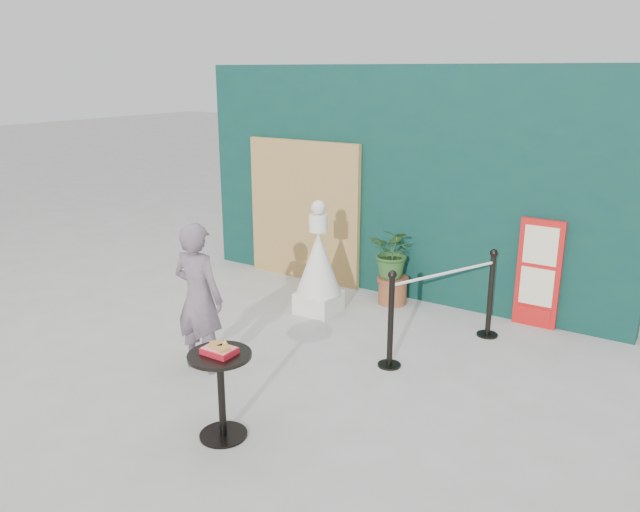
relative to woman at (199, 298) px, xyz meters
The scene contains 10 objects.
ground 1.01m from the woman, ahead, with size 60.00×60.00×0.00m, color #ADAAA5.
back_wall 3.31m from the woman, 78.36° to the left, with size 6.00×0.30×3.00m, color #0A2E2C.
bamboo_fence 3.05m from the woman, 104.25° to the left, with size 1.80×0.08×2.00m, color tan.
woman is the anchor object (origin of this frame).
menu_board 3.91m from the woman, 49.28° to the left, with size 0.50×0.07×1.30m.
statue 1.95m from the woman, 85.35° to the left, with size 0.56×0.56×1.43m.
cafe_table 1.32m from the woman, 39.30° to the right, with size 0.52×0.52×0.75m.
food_basket 1.30m from the woman, 39.17° to the right, with size 0.26×0.19×0.11m.
planter 2.84m from the woman, 73.63° to the left, with size 0.61×0.52×1.03m.
stanchion_barrier 2.57m from the woman, 42.57° to the left, with size 0.84×1.54×1.03m.
Camera 1 is at (3.50, -4.22, 2.93)m, focal length 35.00 mm.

